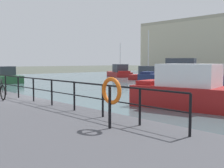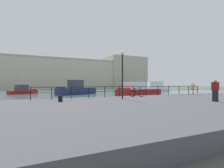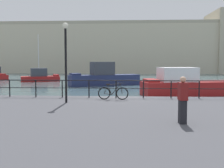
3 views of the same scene
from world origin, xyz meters
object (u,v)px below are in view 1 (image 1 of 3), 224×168
moored_blue_motorboat (149,75)px  moored_harbor_tender (120,72)px  moored_white_yacht (203,93)px  moored_red_daysailer (182,78)px  moored_cabin_cruiser (5,77)px  life_ring_stand (111,93)px

moored_blue_motorboat → moored_harbor_tender: bearing=139.5°
moored_blue_motorboat → moored_white_yacht: size_ratio=0.78×
moored_red_daysailer → moored_cabin_cruiser: bearing=3.5°
moored_blue_motorboat → life_ring_stand: 31.48m
moored_blue_motorboat → moored_white_yacht: bearing=-64.4°
moored_harbor_tender → moored_blue_motorboat: (9.01, -2.89, -0.05)m
moored_cabin_cruiser → moored_white_yacht: 26.26m
moored_white_yacht → moored_blue_motorboat: bearing=-54.4°
moored_harbor_tender → moored_cabin_cruiser: bearing=-63.2°
moored_red_daysailer → life_ring_stand: 20.77m
moored_harbor_tender → moored_white_yacht: bearing=-9.4°
moored_blue_motorboat → life_ring_stand: size_ratio=4.75×
moored_red_daysailer → moored_harbor_tender: bearing=-51.0°
life_ring_stand → moored_red_daysailer: bearing=120.0°
moored_red_daysailer → moored_cabin_cruiser: 20.78m
moored_red_daysailer → moored_cabin_cruiser: moored_red_daysailer is taller
life_ring_stand → moored_white_yacht: bearing=105.7°
moored_harbor_tender → life_ring_stand: moored_harbor_tender is taller
moored_blue_motorboat → moored_white_yacht: moored_blue_motorboat is taller
life_ring_stand → moored_cabin_cruiser: bearing=164.2°
moored_harbor_tender → moored_white_yacht: moored_harbor_tender is taller
moored_harbor_tender → moored_blue_motorboat: size_ratio=1.03×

